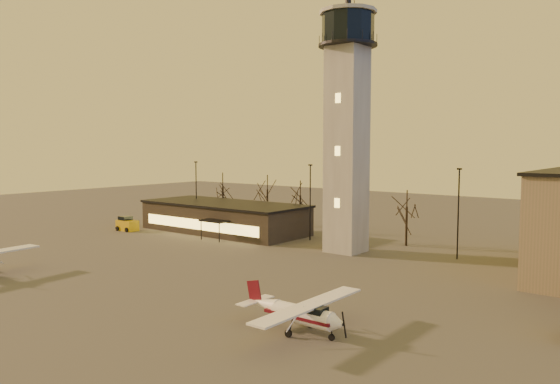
% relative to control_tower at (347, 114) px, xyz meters
% --- Properties ---
extents(ground, '(220.00, 220.00, 0.00)m').
position_rel_control_tower_xyz_m(ground, '(0.00, -30.00, -16.33)').
color(ground, '#3D3A38').
rests_on(ground, ground).
extents(control_tower, '(6.80, 6.80, 32.60)m').
position_rel_control_tower_xyz_m(control_tower, '(0.00, 0.00, 0.00)').
color(control_tower, gray).
rests_on(control_tower, ground).
extents(terminal, '(25.40, 12.20, 4.30)m').
position_rel_control_tower_xyz_m(terminal, '(-21.99, 1.98, -14.17)').
color(terminal, black).
rests_on(terminal, ground).
extents(light_poles, '(58.50, 12.25, 10.14)m').
position_rel_control_tower_xyz_m(light_poles, '(0.50, 1.00, -10.92)').
color(light_poles, black).
rests_on(light_poles, ground).
extents(tree_row, '(37.20, 9.20, 8.80)m').
position_rel_control_tower_xyz_m(tree_row, '(-13.70, 9.16, -10.39)').
color(tree_row, black).
rests_on(tree_row, ground).
extents(cessna_front, '(8.63, 10.91, 3.02)m').
position_rel_control_tower_xyz_m(cessna_front, '(12.76, -26.20, -15.29)').
color(cessna_front, white).
rests_on(cessna_front, ground).
extents(service_cart, '(3.37, 2.16, 2.13)m').
position_rel_control_tower_xyz_m(service_cart, '(-34.07, -6.20, -15.51)').
color(service_cart, '#C69D0B').
rests_on(service_cart, ground).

